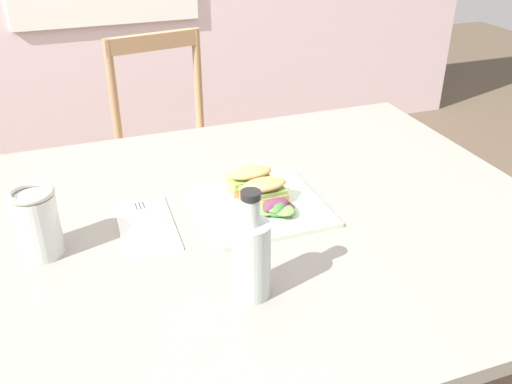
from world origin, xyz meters
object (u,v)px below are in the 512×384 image
(fork_on_napkin, at_px, (145,220))
(bottle_cold_brew, at_px, (251,261))
(sandwich_half_back, at_px, (250,179))
(chair_wooden_far, at_px, (175,153))
(plate_lunch, at_px, (262,207))
(dining_table, at_px, (257,260))
(sandwich_half_front, at_px, (264,191))
(mason_jar_iced_tea, at_px, (37,225))

(fork_on_napkin, xyz_separation_m, bottle_cold_brew, (0.13, -0.29, 0.06))
(sandwich_half_back, bearing_deg, chair_wooden_far, 89.21)
(plate_lunch, bearing_deg, dining_table, -131.43)
(fork_on_napkin, bearing_deg, dining_table, -14.30)
(dining_table, bearing_deg, plate_lunch, 48.57)
(chair_wooden_far, xyz_separation_m, sandwich_half_front, (-0.00, -0.96, 0.33))
(chair_wooden_far, xyz_separation_m, plate_lunch, (-0.01, -0.97, 0.30))
(dining_table, xyz_separation_m, bottle_cold_brew, (-0.10, -0.23, 0.18))
(sandwich_half_front, bearing_deg, chair_wooden_far, 89.79)
(sandwich_half_back, bearing_deg, sandwich_half_front, -81.91)
(sandwich_half_back, xyz_separation_m, fork_on_napkin, (-0.24, -0.04, -0.03))
(sandwich_half_back, distance_m, mason_jar_iced_tea, 0.45)
(dining_table, height_order, sandwich_half_back, sandwich_half_back)
(sandwich_half_front, bearing_deg, dining_table, -130.46)
(chair_wooden_far, xyz_separation_m, fork_on_napkin, (-0.26, -0.94, 0.30))
(sandwich_half_front, bearing_deg, sandwich_half_back, 98.09)
(dining_table, bearing_deg, sandwich_half_back, 78.27)
(plate_lunch, height_order, sandwich_half_back, sandwich_half_back)
(bottle_cold_brew, bearing_deg, dining_table, 67.78)
(sandwich_half_back, bearing_deg, plate_lunch, -87.80)
(chair_wooden_far, bearing_deg, mason_jar_iced_tea, -115.00)
(fork_on_napkin, bearing_deg, bottle_cold_brew, -66.15)
(sandwich_half_front, height_order, sandwich_half_back, same)
(chair_wooden_far, relative_size, mason_jar_iced_tea, 6.42)
(dining_table, relative_size, bottle_cold_brew, 6.36)
(chair_wooden_far, height_order, mason_jar_iced_tea, mason_jar_iced_tea)
(sandwich_half_front, distance_m, sandwich_half_back, 0.06)
(fork_on_napkin, relative_size, bottle_cold_brew, 0.93)
(plate_lunch, distance_m, sandwich_half_front, 0.03)
(plate_lunch, relative_size, fork_on_napkin, 1.38)
(chair_wooden_far, distance_m, sandwich_half_back, 0.96)
(dining_table, relative_size, sandwich_half_back, 12.86)
(sandwich_half_front, bearing_deg, bottle_cold_brew, -114.93)
(sandwich_half_back, bearing_deg, fork_on_napkin, -170.83)
(chair_wooden_far, height_order, fork_on_napkin, chair_wooden_far)
(sandwich_half_front, bearing_deg, plate_lunch, -127.21)
(mason_jar_iced_tea, bearing_deg, sandwich_half_front, 2.49)
(fork_on_napkin, distance_m, bottle_cold_brew, 0.32)
(dining_table, distance_m, bottle_cold_brew, 0.31)
(fork_on_napkin, xyz_separation_m, mason_jar_iced_tea, (-0.20, -0.04, 0.06))
(fork_on_napkin, bearing_deg, sandwich_half_front, -5.23)
(plate_lunch, height_order, sandwich_half_front, sandwich_half_front)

